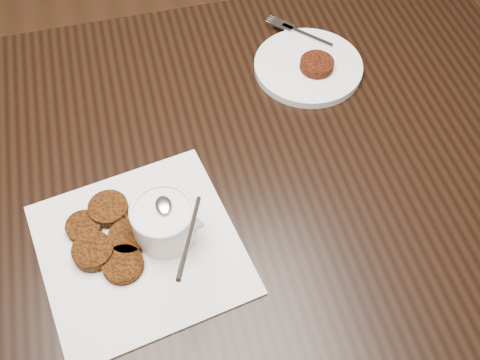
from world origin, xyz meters
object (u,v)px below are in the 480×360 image
Objects in this scene: napkin at (140,249)px; sauce_ramekin at (161,210)px; plate_with_patty at (309,64)px; table at (196,278)px.

sauce_ramekin reaches higher than napkin.
table is at bearing -144.36° from plate_with_patty.
sauce_ramekin reaches higher than plate_with_patty.
plate_with_patty is (0.30, 0.22, 0.39)m from table.
plate_with_patty reaches higher than napkin.
table is 10.54× the size of sauce_ramekin.
table is at bearing 64.02° from sauce_ramekin.
plate_with_patty reaches higher than table.
sauce_ramekin is (-0.05, -0.10, 0.45)m from table.
napkin is 0.09m from sauce_ramekin.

